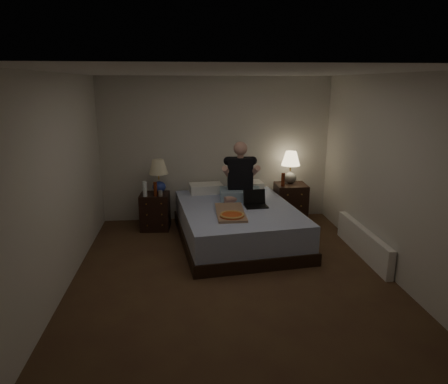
{
  "coord_description": "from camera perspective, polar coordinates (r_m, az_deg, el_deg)",
  "views": [
    {
      "loc": [
        -0.57,
        -4.66,
        2.38
      ],
      "look_at": [
        0.0,
        0.9,
        0.85
      ],
      "focal_mm": 32.0,
      "sensor_mm": 36.0,
      "label": 1
    }
  ],
  "objects": [
    {
      "name": "wall_back",
      "position": [
        7.03,
        -1.13,
        6.05
      ],
      "size": [
        4.0,
        0.0,
        2.5
      ],
      "primitive_type": "cube",
      "rotation": [
        1.57,
        0.0,
        0.0
      ],
      "color": "silver",
      "rests_on": "ground"
    },
    {
      "name": "lamp_right",
      "position": [
        7.04,
        9.47,
        3.48
      ],
      "size": [
        0.32,
        0.32,
        0.56
      ],
      "primitive_type": null,
      "rotation": [
        0.0,
        0.0,
        0.01
      ],
      "color": "gray",
      "rests_on": "nightstand_right"
    },
    {
      "name": "lamp_left",
      "position": [
        6.71,
        -9.31,
        2.26
      ],
      "size": [
        0.34,
        0.34,
        0.56
      ],
      "primitive_type": null,
      "rotation": [
        0.0,
        0.0,
        0.06
      ],
      "color": "navy",
      "rests_on": "nightstand_left"
    },
    {
      "name": "laptop",
      "position": [
        6.07,
        4.62,
        -1.04
      ],
      "size": [
        0.36,
        0.3,
        0.24
      ],
      "primitive_type": null,
      "rotation": [
        0.0,
        0.0,
        0.07
      ],
      "color": "black",
      "rests_on": "bed"
    },
    {
      "name": "floor",
      "position": [
        5.27,
        1.02,
        -11.57
      ],
      "size": [
        4.0,
        4.5,
        0.0
      ],
      "primitive_type": "cube",
      "color": "brown",
      "rests_on": "ground"
    },
    {
      "name": "ceiling",
      "position": [
        4.7,
        1.17,
        16.76
      ],
      "size": [
        4.0,
        4.5,
        0.0
      ],
      "primitive_type": "cube",
      "rotation": [
        3.14,
        0.0,
        0.0
      ],
      "color": "white",
      "rests_on": "ground"
    },
    {
      "name": "person",
      "position": [
        6.39,
        2.37,
        3.02
      ],
      "size": [
        0.69,
        0.56,
        0.93
      ],
      "primitive_type": null,
      "rotation": [
        0.0,
        0.0,
        -0.06
      ],
      "color": "black",
      "rests_on": "bed"
    },
    {
      "name": "soda_can",
      "position": [
        6.52,
        -9.07,
        -0.19
      ],
      "size": [
        0.07,
        0.07,
        0.1
      ],
      "primitive_type": "cylinder",
      "color": "beige",
      "rests_on": "nightstand_left"
    },
    {
      "name": "wall_left",
      "position": [
        5.01,
        -22.29,
        1.09
      ],
      "size": [
        0.0,
        4.5,
        2.5
      ],
      "primitive_type": "cube",
      "rotation": [
        1.57,
        0.0,
        1.57
      ],
      "color": "silver",
      "rests_on": "ground"
    },
    {
      "name": "pizza_box",
      "position": [
        5.55,
        1.13,
        -3.43
      ],
      "size": [
        0.41,
        0.76,
        0.08
      ],
      "primitive_type": null,
      "rotation": [
        0.0,
        0.0,
        -0.01
      ],
      "color": "#9F7B5F",
      "rests_on": "bed"
    },
    {
      "name": "radiator",
      "position": [
        6.03,
        19.23,
        -6.78
      ],
      "size": [
        0.1,
        1.6,
        0.4
      ],
      "primitive_type": "cube",
      "color": "white",
      "rests_on": "floor"
    },
    {
      "name": "bed",
      "position": [
        6.2,
        1.95,
        -4.51
      ],
      "size": [
        1.92,
        2.41,
        0.56
      ],
      "primitive_type": "cube",
      "rotation": [
        0.0,
        0.0,
        0.12
      ],
      "color": "#586FB1",
      "rests_on": "floor"
    },
    {
      "name": "nightstand_right",
      "position": [
        7.11,
        9.47,
        -1.56
      ],
      "size": [
        0.53,
        0.48,
        0.68
      ],
      "primitive_type": "cube",
      "rotation": [
        0.0,
        0.0,
        -0.01
      ],
      "color": "black",
      "rests_on": "floor"
    },
    {
      "name": "nightstand_left",
      "position": [
        6.79,
        -9.8,
        -2.73
      ],
      "size": [
        0.49,
        0.45,
        0.61
      ],
      "primitive_type": "cube",
      "rotation": [
        0.0,
        0.0,
        -0.06
      ],
      "color": "black",
      "rests_on": "floor"
    },
    {
      "name": "wall_front",
      "position": [
        2.72,
        6.86,
        -9.37
      ],
      "size": [
        4.0,
        0.0,
        2.5
      ],
      "primitive_type": "cube",
      "rotation": [
        -1.57,
        0.0,
        0.0
      ],
      "color": "silver",
      "rests_on": "ground"
    },
    {
      "name": "water_bottle",
      "position": [
        6.54,
        -11.26,
        0.42
      ],
      "size": [
        0.07,
        0.07,
        0.25
      ],
      "primitive_type": "cylinder",
      "color": "white",
      "rests_on": "nightstand_left"
    },
    {
      "name": "beer_bottle_right",
      "position": [
        6.85,
        8.42,
        1.78
      ],
      "size": [
        0.06,
        0.06,
        0.23
      ],
      "primitive_type": "cylinder",
      "color": "#62210E",
      "rests_on": "nightstand_right"
    },
    {
      "name": "beer_bottle_left",
      "position": [
        6.54,
        -9.78,
        0.41
      ],
      "size": [
        0.06,
        0.06,
        0.23
      ],
      "primitive_type": "cylinder",
      "color": "#5F220D",
      "rests_on": "nightstand_left"
    },
    {
      "name": "wall_right",
      "position": [
        5.44,
        22.5,
        2.14
      ],
      "size": [
        0.0,
        4.5,
        2.5
      ],
      "primitive_type": "cube",
      "rotation": [
        1.57,
        0.0,
        -1.57
      ],
      "color": "silver",
      "rests_on": "ground"
    }
  ]
}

